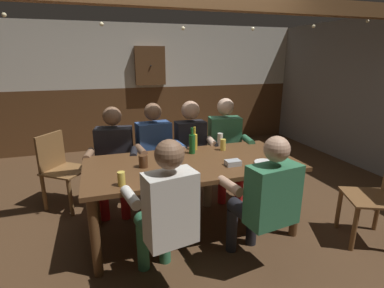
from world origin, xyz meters
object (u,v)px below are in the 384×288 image
at_px(dining_table, 192,171).
at_px(person_0, 114,154).
at_px(person_4, 166,211).
at_px(condiment_caddy, 233,163).
at_px(chair_empty_near_right, 61,168).
at_px(pint_glass_0, 143,161).
at_px(pint_glass_2, 223,145).
at_px(person_3, 226,143).
at_px(bottle_0, 192,143).
at_px(pint_glass_3, 173,148).
at_px(pint_glass_4, 121,179).
at_px(wall_dart_cabinet, 150,66).
at_px(pint_glass_1, 220,140).
at_px(person_5, 265,197).
at_px(plate_1, 265,163).
at_px(chair_empty_near_left, 380,196).
at_px(bottle_1, 195,141).
at_px(person_2, 192,147).
at_px(plate_0, 159,177).
at_px(person_1, 156,150).

bearing_deg(dining_table, person_0, 134.27).
height_order(person_4, condiment_caddy, person_4).
height_order(chair_empty_near_right, condiment_caddy, chair_empty_near_right).
bearing_deg(pint_glass_0, pint_glass_2, 15.67).
bearing_deg(person_4, person_3, 41.45).
bearing_deg(person_0, person_3, -170.24).
distance_m(condiment_caddy, bottle_0, 0.53).
height_order(bottle_0, pint_glass_3, bottle_0).
bearing_deg(pint_glass_4, wall_dart_cabinet, 75.90).
xyz_separation_m(person_4, pint_glass_2, (0.86, 0.96, 0.15)).
bearing_deg(pint_glass_1, dining_table, -138.34).
bearing_deg(wall_dart_cabinet, person_0, -109.99).
distance_m(person_5, plate_1, 0.53).
xyz_separation_m(chair_empty_near_right, chair_empty_near_left, (2.94, -1.71, 0.00)).
height_order(chair_empty_near_right, wall_dart_cabinet, wall_dart_cabinet).
bearing_deg(person_4, pint_glass_1, 40.77).
xyz_separation_m(dining_table, wall_dart_cabinet, (0.17, 3.09, 0.91)).
relative_size(bottle_1, pint_glass_4, 2.20).
height_order(chair_empty_near_left, bottle_0, bottle_0).
bearing_deg(bottle_0, person_2, 71.60).
relative_size(bottle_0, wall_dart_cabinet, 0.40).
relative_size(plate_0, pint_glass_1, 1.49).
distance_m(person_1, condiment_caddy, 1.08).
bearing_deg(dining_table, chair_empty_near_right, 142.73).
height_order(person_3, person_5, person_3).
relative_size(person_3, person_4, 1.02).
distance_m(person_4, pint_glass_4, 0.47).
bearing_deg(person_3, pint_glass_0, 40.10).
distance_m(chair_empty_near_left, wall_dart_cabinet, 4.22).
xyz_separation_m(person_1, plate_0, (-0.17, -1.00, 0.08)).
xyz_separation_m(bottle_1, pint_glass_0, (-0.62, -0.37, -0.04)).
relative_size(person_0, pint_glass_3, 9.53).
height_order(person_5, wall_dart_cabinet, wall_dart_cabinet).
height_order(chair_empty_near_left, bottle_1, bottle_1).
height_order(person_4, chair_empty_near_right, person_4).
bearing_deg(person_0, pint_glass_2, 168.09).
height_order(chair_empty_near_right, plate_1, chair_empty_near_right).
height_order(person_0, chair_empty_near_right, person_0).
height_order(person_5, pint_glass_4, person_5).
bearing_deg(condiment_caddy, dining_table, 148.93).
xyz_separation_m(dining_table, pint_glass_1, (0.47, 0.42, 0.16)).
distance_m(person_0, pint_glass_2, 1.23).
xyz_separation_m(chair_empty_near_right, pint_glass_1, (1.78, -0.58, 0.35)).
xyz_separation_m(person_0, pint_glass_3, (0.58, -0.43, 0.14)).
bearing_deg(pint_glass_0, person_5, -39.10).
relative_size(person_3, condiment_caddy, 8.86).
relative_size(person_1, person_3, 0.99).
bearing_deg(person_2, pint_glass_2, 114.07).
distance_m(dining_table, person_1, 0.75).
relative_size(person_3, plate_1, 6.07).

